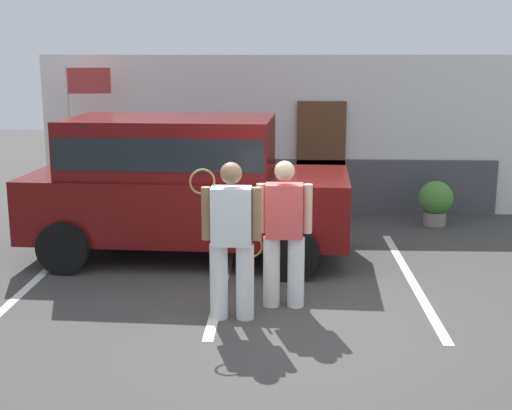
{
  "coord_description": "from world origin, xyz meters",
  "views": [
    {
      "loc": [
        -0.12,
        -7.36,
        2.91
      ],
      "look_at": [
        -0.45,
        1.2,
        1.05
      ],
      "focal_mm": 48.32,
      "sensor_mm": 36.0,
      "label": 1
    }
  ],
  "objects_px": {
    "parked_suv": "(181,180)",
    "flag_pole": "(80,112)",
    "tennis_player_woman": "(284,232)",
    "potted_plant_by_porch": "(436,201)",
    "tennis_player_man": "(231,238)"
  },
  "relations": [
    {
      "from": "flag_pole",
      "to": "tennis_player_man",
      "type": "bearing_deg",
      "value": -57.86
    },
    {
      "from": "parked_suv",
      "to": "flag_pole",
      "type": "bearing_deg",
      "value": 134.44
    },
    {
      "from": "tennis_player_man",
      "to": "flag_pole",
      "type": "distance_m",
      "value": 5.86
    },
    {
      "from": "tennis_player_woman",
      "to": "potted_plant_by_porch",
      "type": "bearing_deg",
      "value": -121.81
    },
    {
      "from": "flag_pole",
      "to": "parked_suv",
      "type": "bearing_deg",
      "value": -48.57
    },
    {
      "from": "parked_suv",
      "to": "flag_pole",
      "type": "height_order",
      "value": "flag_pole"
    },
    {
      "from": "tennis_player_woman",
      "to": "potted_plant_by_porch",
      "type": "xyz_separation_m",
      "value": [
        2.66,
        4.1,
        -0.47
      ]
    },
    {
      "from": "potted_plant_by_porch",
      "to": "parked_suv",
      "type": "bearing_deg",
      "value": -153.36
    },
    {
      "from": "tennis_player_man",
      "to": "potted_plant_by_porch",
      "type": "height_order",
      "value": "tennis_player_man"
    },
    {
      "from": "tennis_player_man",
      "to": "flag_pole",
      "type": "bearing_deg",
      "value": -57.94
    },
    {
      "from": "parked_suv",
      "to": "tennis_player_woman",
      "type": "bearing_deg",
      "value": -50.64
    },
    {
      "from": "tennis_player_woman",
      "to": "potted_plant_by_porch",
      "type": "relative_size",
      "value": 2.23
    },
    {
      "from": "tennis_player_man",
      "to": "tennis_player_woman",
      "type": "distance_m",
      "value": 0.71
    },
    {
      "from": "parked_suv",
      "to": "tennis_player_man",
      "type": "bearing_deg",
      "value": -66.59
    },
    {
      "from": "tennis_player_woman",
      "to": "flag_pole",
      "type": "height_order",
      "value": "flag_pole"
    }
  ]
}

